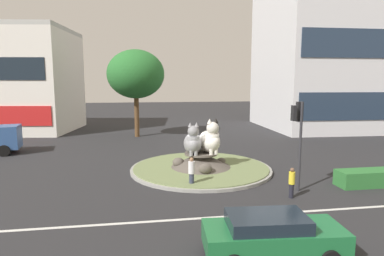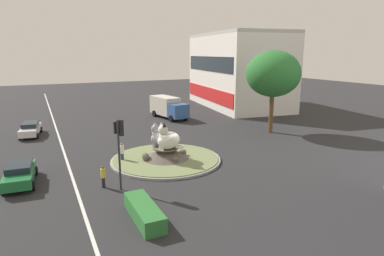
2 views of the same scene
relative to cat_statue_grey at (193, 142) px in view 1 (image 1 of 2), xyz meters
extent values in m
plane|color=#28282B|center=(0.58, 0.26, -1.95)|extent=(160.00, 160.00, 0.00)
cube|color=silver|center=(0.58, -7.40, -1.95)|extent=(112.00, 0.20, 0.01)
cylinder|color=gray|center=(0.58, 0.26, -1.86)|extent=(9.31, 9.31, 0.18)
cylinder|color=#707F51|center=(0.58, 0.26, -1.74)|extent=(8.93, 8.93, 0.06)
cone|color=#564F47|center=(0.58, 0.26, -1.24)|extent=(3.94, 3.94, 0.94)
cylinder|color=#564F47|center=(0.58, 0.26, -0.83)|extent=(2.17, 2.17, 0.12)
ellipsoid|color=#564F47|center=(2.03, 0.52, -1.47)|extent=(0.60, 0.57, 0.48)
ellipsoid|color=#564F47|center=(0.51, 1.85, -1.45)|extent=(0.66, 0.69, 0.53)
ellipsoid|color=#564F47|center=(-0.91, 0.37, -1.40)|extent=(0.77, 0.72, 0.62)
ellipsoid|color=#564F47|center=(0.52, -1.52, -1.38)|extent=(0.82, 0.58, 0.66)
ellipsoid|color=gray|center=(0.00, 0.10, -0.11)|extent=(1.29, 1.91, 1.33)
cylinder|color=gray|center=(-0.03, -0.27, 0.04)|extent=(0.92, 0.92, 0.83)
sphere|color=gray|center=(-0.04, -0.40, 0.77)|extent=(0.73, 0.73, 0.73)
torus|color=gray|center=(0.35, 0.82, -0.64)|extent=(0.94, 0.94, 0.17)
cone|color=gray|center=(0.16, -0.41, 1.19)|extent=(0.32, 0.32, 0.30)
cone|color=gray|center=(-0.24, -0.38, 1.19)|extent=(0.32, 0.32, 0.30)
cylinder|color=gray|center=(0.10, -0.57, -0.61)|extent=(0.23, 0.23, 0.33)
cylinder|color=gray|center=(-0.20, -0.55, -0.61)|extent=(0.23, 0.23, 0.33)
ellipsoid|color=silver|center=(1.16, 0.33, -0.04)|extent=(1.62, 2.21, 1.46)
cylinder|color=silver|center=(1.23, -0.07, 0.12)|extent=(1.11, 1.11, 0.92)
sphere|color=silver|center=(1.26, -0.21, 0.92)|extent=(0.81, 0.81, 0.81)
torus|color=silver|center=(1.34, 1.20, -0.63)|extent=(0.98, 0.98, 0.18)
cone|color=black|center=(1.48, -0.17, 1.39)|extent=(0.38, 0.38, 0.33)
cone|color=silver|center=(1.04, -0.25, 1.39)|extent=(0.38, 0.38, 0.33)
cylinder|color=silver|center=(1.46, -0.36, -0.59)|extent=(0.26, 0.26, 0.37)
cylinder|color=silver|center=(1.13, -0.42, -0.59)|extent=(0.26, 0.26, 0.37)
cylinder|color=#2D2D33|center=(4.99, -4.69, 0.44)|extent=(0.14, 0.14, 4.78)
cube|color=black|center=(4.98, -4.47, 2.30)|extent=(0.33, 0.26, 1.05)
sphere|color=#360606|center=(4.97, -4.39, 2.61)|extent=(0.18, 0.18, 0.18)
sphere|color=#392706|center=(4.97, -4.39, 2.30)|extent=(0.18, 0.18, 0.18)
sphere|color=green|center=(4.97, -4.39, 1.98)|extent=(0.18, 0.18, 0.18)
cube|color=black|center=(4.54, -4.71, 2.25)|extent=(0.22, 0.29, 0.80)
cube|color=#233347|center=(22.38, 11.06, 1.35)|extent=(18.58, 0.76, 3.00)
cube|color=#2D7033|center=(9.55, -4.49, -1.50)|extent=(4.11, 1.20, 0.90)
cylinder|color=brown|center=(-3.76, 14.84, 0.19)|extent=(0.50, 0.50, 4.29)
ellipsoid|color=#286B2D|center=(-3.76, 14.84, 4.76)|extent=(6.05, 6.05, 5.15)
cylinder|color=black|center=(4.11, -5.66, -1.59)|extent=(0.23, 0.23, 0.72)
cylinder|color=yellow|center=(4.11, -5.66, -0.92)|extent=(0.30, 0.30, 0.63)
sphere|color=brown|center=(4.11, -5.66, -0.50)|extent=(0.21, 0.21, 0.21)
cylinder|color=#33384C|center=(-0.59, -3.20, -1.56)|extent=(0.27, 0.27, 0.78)
cylinder|color=silver|center=(-0.59, -3.20, -0.83)|extent=(0.37, 0.37, 0.68)
sphere|color=#936B4C|center=(-0.59, -3.20, -0.37)|extent=(0.22, 0.22, 0.22)
cube|color=#1E6B38|center=(0.97, -10.79, -1.27)|extent=(4.72, 2.13, 0.71)
cube|color=#19232D|center=(0.74, -10.77, -0.71)|extent=(2.69, 1.76, 0.42)
cylinder|color=black|center=(2.55, -10.01, -1.63)|extent=(0.65, 0.27, 0.64)
cylinder|color=black|center=(-0.48, -9.78, -1.63)|extent=(0.65, 0.27, 0.64)
cube|color=#335693|center=(-14.31, 7.80, -0.57)|extent=(2.45, 2.59, 1.86)
cylinder|color=black|center=(-14.42, 8.94, -1.50)|extent=(0.94, 0.44, 0.90)
cylinder|color=black|center=(-14.06, 6.69, -1.50)|extent=(0.94, 0.44, 0.90)
camera|label=1|loc=(-3.27, -20.33, 3.76)|focal=30.21mm
camera|label=2|loc=(25.60, -9.26, 7.03)|focal=30.68mm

